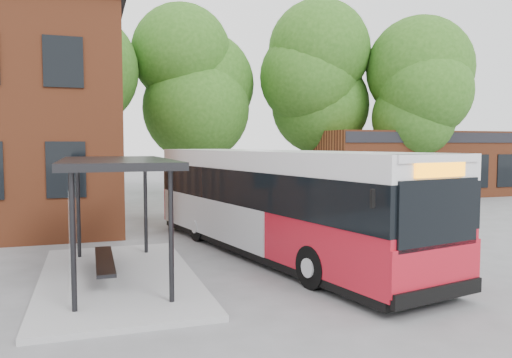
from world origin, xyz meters
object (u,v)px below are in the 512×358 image
object	(u,v)px
bicycle_2	(377,197)
bicycle_4	(385,196)
city_bus	(273,203)
bus_shelter	(117,220)
bicycle_1	(355,199)
bicycle_3	(380,195)
bicycle_0	(338,199)
bicycle_5	(370,194)

from	to	relation	value
bicycle_2	bicycle_4	world-z (taller)	bicycle_2
city_bus	bicycle_4	size ratio (longest dim) A/B	7.71
bus_shelter	bicycle_1	xyz separation A→B (m)	(12.01, 10.02, -0.98)
city_bus	bicycle_3	distance (m)	13.65
bicycle_2	bicycle_3	world-z (taller)	bicycle_2
bicycle_0	bicycle_3	bearing A→B (deg)	-84.41
bicycle_1	bicycle_2	size ratio (longest dim) A/B	0.81
city_bus	bicycle_2	distance (m)	12.27
bicycle_0	city_bus	bearing A→B (deg)	131.98
bicycle_1	bus_shelter	bearing A→B (deg)	133.81
bus_shelter	bicycle_0	distance (m)	15.22
bus_shelter	bicycle_1	bearing A→B (deg)	39.83
city_bus	bicycle_4	bearing A→B (deg)	32.62
bicycle_4	bus_shelter	bearing A→B (deg)	144.52
bicycle_0	bicycle_2	size ratio (longest dim) A/B	0.98
city_bus	bicycle_0	size ratio (longest dim) A/B	6.35
bicycle_0	bicycle_5	world-z (taller)	bicycle_0
bicycle_1	bicycle_5	distance (m)	2.78
city_bus	bicycle_5	world-z (taller)	city_bus
bicycle_5	bicycle_1	bearing A→B (deg)	114.54
bus_shelter	bicycle_4	xyz separation A→B (m)	(14.63, 11.39, -1.04)
bicycle_3	bicycle_4	world-z (taller)	bicycle_3
city_bus	bicycle_0	xyz separation A→B (m)	(6.73, 8.76, -1.02)
bicycle_4	city_bus	bearing A→B (deg)	150.84
bicycle_1	bicycle_3	size ratio (longest dim) A/B	0.96
bus_shelter	bicycle_3	size ratio (longest dim) A/B	4.33
bicycle_5	city_bus	bearing A→B (deg)	118.95
bicycle_0	bicycle_5	xyz separation A→B (m)	(2.85, 1.66, -0.03)
bicycle_3	bicycle_5	size ratio (longest dim) A/B	1.05
bicycle_3	bicycle_4	distance (m)	0.59
city_bus	bicycle_1	distance (m)	11.43
city_bus	bicycle_1	bearing A→B (deg)	36.87
bicycle_0	bicycle_2	world-z (taller)	bicycle_2
bicycle_2	bicycle_5	distance (m)	2.07
bus_shelter	city_bus	bearing A→B (deg)	18.56
bicycle_1	bicycle_3	distance (m)	2.37
bicycle_1	bicycle_4	bearing A→B (deg)	-58.39
bicycle_1	bicycle_4	size ratio (longest dim) A/B	1.01
bicycle_2	bus_shelter	bearing A→B (deg)	149.92
bus_shelter	bicycle_0	bearing A→B (deg)	42.48
bus_shelter	bicycle_1	size ratio (longest dim) A/B	4.51
city_bus	bicycle_5	bearing A→B (deg)	35.79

